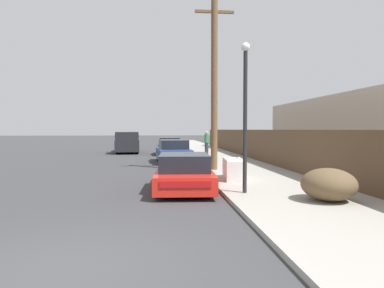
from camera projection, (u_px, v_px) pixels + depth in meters
name	position (u px, v px, depth m)	size (l,w,h in m)	color
ground_plane	(65.00, 270.00, 4.80)	(220.00, 220.00, 0.00)	#38383A
sidewalk_curb	(207.00, 152.00, 28.67)	(4.20, 63.00, 0.12)	#9E998E
discarded_fridge	(234.00, 169.00, 12.79)	(0.86, 1.82, 0.78)	silver
parked_sports_car_red	(184.00, 173.00, 11.34)	(2.05, 4.61, 1.19)	red
car_parked_mid	(173.00, 152.00, 20.61)	(2.12, 4.26, 1.36)	#2D478C
car_parked_far	(169.00, 147.00, 26.98)	(1.82, 4.06, 1.34)	black
pickup_truck	(127.00, 142.00, 28.98)	(2.33, 5.65, 1.78)	#232328
utility_pole	(214.00, 80.00, 15.73)	(1.80, 0.30, 8.04)	brown
street_lamp	(245.00, 106.00, 9.94)	(0.26, 0.26, 4.37)	#232326
brush_pile	(329.00, 184.00, 8.91)	(1.41, 1.45, 0.85)	brown
wooden_fence	(247.00, 143.00, 23.28)	(0.08, 33.72, 1.84)	brown
building_right_house	(379.00, 132.00, 17.58)	(6.00, 15.56, 3.66)	beige
pedestrian	(207.00, 142.00, 26.42)	(0.34, 0.34, 1.74)	#282D42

